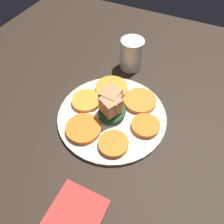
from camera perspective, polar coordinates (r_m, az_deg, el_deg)
The scene contains 11 objects.
table_slab at distance 60.06cm, azimuth 0.00°, elevation -1.85°, with size 120.00×120.00×2.00cm, color black.
plate at distance 58.85cm, azimuth 0.00°, elevation -0.96°, with size 29.08×29.08×1.05cm.
carrot_slice_0 at distance 52.65cm, azimuth 0.37°, elevation -8.23°, with size 7.38×7.38×1.19cm, color orange.
carrot_slice_1 at distance 55.93cm, azimuth 8.62°, elevation -3.77°, with size 7.31×7.31×1.19cm, color orange.
carrot_slice_2 at distance 61.21cm, azimuth 7.30°, elevation 2.94°, with size 9.10×9.10×1.19cm, color orange.
carrot_slice_3 at distance 64.12cm, azimuth -0.09°, elevation 6.29°, with size 9.41×9.41×1.19cm, color orange.
carrot_slice_4 at distance 61.11cm, azimuth -6.73°, elevation 2.92°, with size 8.05×8.05×1.19cm, color orange.
carrot_slice_5 at distance 55.44cm, azimuth -7.45°, elevation -4.28°, with size 8.94×8.94×1.19cm, color orange.
center_pile at distance 55.92cm, azimuth -0.26°, elevation 1.73°, with size 8.11×7.30×6.99cm.
fork at distance 59.79cm, azimuth -5.11°, elevation 1.10°, with size 17.99×2.64×0.40cm.
water_glass at distance 71.33cm, azimuth 5.13°, elevation 14.83°, with size 7.28×7.28×9.69cm.
Camera 1 is at (32.44, 15.49, 49.11)cm, focal length 35.00 mm.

